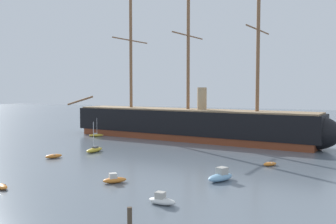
% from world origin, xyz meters
% --- Properties ---
extents(tall_ship, '(69.04, 17.71, 33.26)m').
position_xyz_m(tall_ship, '(-3.73, 57.49, 3.62)').
color(tall_ship, brown).
rests_on(tall_ship, ground).
extents(dinghy_foreground_left, '(2.58, 1.88, 0.56)m').
position_xyz_m(dinghy_foreground_left, '(-8.03, 9.75, 0.28)').
color(dinghy_foreground_left, orange).
rests_on(dinghy_foreground_left, ground).
extents(motorboat_foreground_right, '(3.03, 1.43, 1.24)m').
position_xyz_m(motorboat_foreground_right, '(11.11, 11.97, 0.44)').
color(motorboat_foreground_right, silver).
rests_on(motorboat_foreground_right, ground).
extents(motorboat_near_centre, '(2.91, 2.88, 1.22)m').
position_xyz_m(motorboat_near_centre, '(2.22, 17.38, 0.43)').
color(motorboat_near_centre, orange).
rests_on(motorboat_near_centre, ground).
extents(dinghy_mid_left, '(2.40, 3.06, 0.67)m').
position_xyz_m(dinghy_mid_left, '(-15.76, 27.34, 0.34)').
color(dinghy_mid_left, orange).
rests_on(dinghy_mid_left, ground).
extents(motorboat_mid_right, '(3.21, 4.34, 1.68)m').
position_xyz_m(motorboat_mid_right, '(13.70, 23.59, 0.59)').
color(motorboat_mid_right, '#7FB2D6').
rests_on(motorboat_mid_right, ground).
extents(sailboat_alongside_bow, '(1.44, 4.26, 5.49)m').
position_xyz_m(sailboat_alongside_bow, '(-13.06, 34.97, 0.46)').
color(sailboat_alongside_bow, gold).
rests_on(sailboat_alongside_bow, ground).
extents(dinghy_alongside_stern, '(2.27, 2.49, 0.56)m').
position_xyz_m(dinghy_alongside_stern, '(17.76, 35.51, 0.28)').
color(dinghy_alongside_stern, orange).
rests_on(dinghy_alongside_stern, ground).
extents(sailboat_far_left, '(3.34, 2.94, 4.48)m').
position_xyz_m(sailboat_far_left, '(-25.69, 53.63, 0.38)').
color(sailboat_far_left, gold).
rests_on(sailboat_far_left, ground).
extents(sailboat_distant_centre, '(1.84, 3.82, 4.78)m').
position_xyz_m(sailboat_distant_centre, '(2.22, 63.26, 0.40)').
color(sailboat_distant_centre, orange).
rests_on(sailboat_distant_centre, ground).
extents(mooring_piling_left_pair, '(0.41, 0.41, 1.75)m').
position_xyz_m(mooring_piling_left_pair, '(11.41, 5.12, 0.88)').
color(mooring_piling_left_pair, '#4C3D2D').
rests_on(mooring_piling_left_pair, ground).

